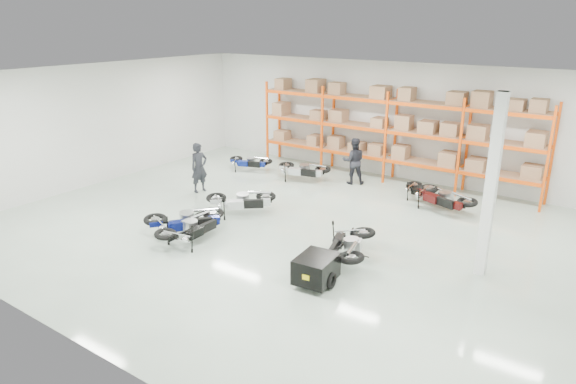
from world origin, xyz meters
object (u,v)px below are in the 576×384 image
Objects in this scene: moto_touring_right at (349,240)px; moto_back_d at (443,194)px; moto_back_c at (426,188)px; person_left at (199,168)px; moto_black_far_left at (191,224)px; moto_back_a at (249,159)px; person_back at (354,161)px; moto_blue_centre at (185,216)px; trailer at (316,269)px; moto_silver_left at (241,197)px; moto_back_b at (302,166)px.

moto_touring_right is 5.09m from moto_back_d.
person_left is (-7.20, -3.66, 0.42)m from moto_back_c.
moto_black_far_left is 7.34m from moto_back_a.
moto_black_far_left is at bearing 49.65° from person_back.
moto_back_a is at bearing 111.31° from moto_back_d.
moto_back_a is at bearing 111.48° from moto_back_c.
moto_back_a is 8.19m from moto_back_d.
moto_blue_centre reaches higher than moto_back_d.
person_back is (-3.07, 7.60, 0.47)m from trailer.
moto_back_a is (-7.45, 6.66, 0.07)m from trailer.
moto_back_c is 0.88× the size of person_left.
moto_silver_left is at bearing -93.80° from person_left.
moto_back_a is at bearing -4.10° from moto_silver_left.
trailer is 1.10× the size of moto_back_c.
moto_silver_left reaches higher than moto_black_far_left.
trailer is at bearing -160.54° from moto_silver_left.
person_back is (1.62, 7.26, 0.28)m from moto_blue_centre.
moto_silver_left reaches higher than moto_back_b.
moto_blue_centre is 4.85m from moto_touring_right.
moto_silver_left is at bearing 42.26° from person_back.
moto_blue_centre is 1.24× the size of moto_back_a.
moto_blue_centre is 1.14× the size of trailer.
moto_back_d is at bearing 65.33° from moto_touring_right.
trailer is (4.69, -0.33, -0.19)m from moto_blue_centre.
moto_back_b is at bearing 109.79° from moto_back_d.
moto_back_a is at bearing 18.86° from person_left.
person_back reaches higher than moto_touring_right.
moto_back_d is (5.63, -0.17, 0.03)m from moto_back_b.
moto_back_a is (-2.76, 6.33, -0.12)m from moto_blue_centre.
moto_black_far_left is 1.03× the size of person_back.
moto_back_b is at bearing -20.67° from person_left.
moto_back_c is 8.09m from person_left.
person_left reaches higher than trailer.
moto_silver_left is 1.05× the size of moto_back_b.
person_left is at bearing 132.71° from moto_back_b.
moto_back_a is 0.87× the size of moto_back_b.
moto_silver_left is 4.60m from moto_touring_right.
moto_touring_right reaches higher than moto_back_c.
moto_touring_right is at bearing -166.87° from moto_back_d.
trailer is 1.09× the size of moto_back_a.
person_left is at bearing 132.94° from moto_back_d.
moto_back_b is 0.95× the size of moto_back_d.
moto_back_a is (-3.26, 6.58, -0.07)m from moto_black_far_left.
moto_back_c is 3.12m from person_back.
moto_back_a is 1.00× the size of moto_back_c.
moto_black_far_left is 7.60m from person_back.
person_left is at bearing 148.79° from moto_touring_right.
moto_back_c is at bearing -121.60° from moto_black_far_left.
person_left is (-7.21, 3.51, 0.48)m from trailer.
moto_silver_left is 5.19m from trailer.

